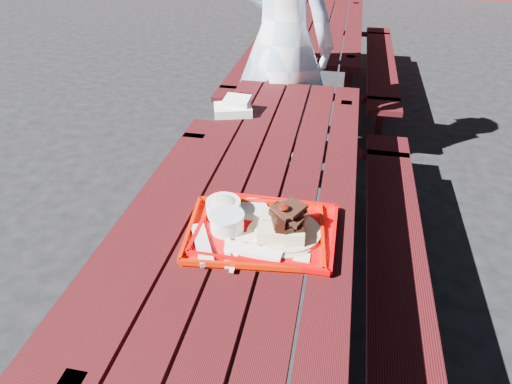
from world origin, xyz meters
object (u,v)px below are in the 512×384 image
at_px(far_tray, 264,229).
at_px(picnic_table_far, 319,44).
at_px(person, 282,41).
at_px(picnic_table_near, 263,223).
at_px(near_tray, 256,224).

bearing_deg(far_tray, picnic_table_far, 91.12).
distance_m(picnic_table_far, far_tray, 3.11).
height_order(far_tray, person, person).
bearing_deg(picnic_table_near, picnic_table_far, 90.00).
distance_m(near_tray, far_tray, 0.03).
relative_size(picnic_table_near, person, 1.25).
xyz_separation_m(picnic_table_far, far_tray, (0.06, -3.11, 0.21)).
xyz_separation_m(far_tray, person, (-0.20, 1.68, 0.18)).
xyz_separation_m(picnic_table_near, person, (-0.14, 1.38, 0.40)).
xyz_separation_m(picnic_table_near, near_tray, (0.03, -0.30, 0.23)).
relative_size(picnic_table_near, far_tray, 5.04).
bearing_deg(near_tray, far_tray, -15.56).
relative_size(picnic_table_far, person, 1.25).
xyz_separation_m(picnic_table_near, far_tray, (0.06, -0.31, 0.21)).
bearing_deg(picnic_table_far, picnic_table_near, -90.00).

